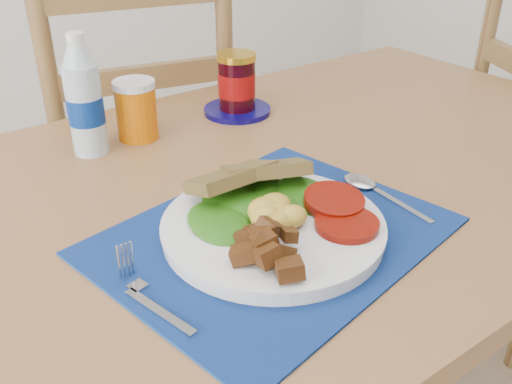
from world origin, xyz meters
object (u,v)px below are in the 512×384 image
juice_glass (137,112)px  jam_on_saucer (237,87)px  chair_far (137,126)px  water_bottle (85,102)px  breakfast_plate (271,224)px

juice_glass → jam_on_saucer: size_ratio=0.75×
chair_far → juice_glass: (-0.15, -0.35, 0.18)m
water_bottle → jam_on_saucer: bearing=0.8°
juice_glass → jam_on_saucer: (0.23, -0.00, 0.00)m
breakfast_plate → juice_glass: size_ratio=2.87×
water_bottle → juice_glass: 0.11m
water_bottle → jam_on_saucer: water_bottle is taller
chair_far → water_bottle: (-0.25, -0.36, 0.23)m
breakfast_plate → water_bottle: size_ratio=1.41×
breakfast_plate → jam_on_saucer: 0.49m
breakfast_plate → chair_far: bearing=86.8°
chair_far → water_bottle: bearing=67.0°
juice_glass → chair_far: bearing=67.1°
breakfast_plate → jam_on_saucer: jam_on_saucer is taller
jam_on_saucer → chair_far: bearing=103.0°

